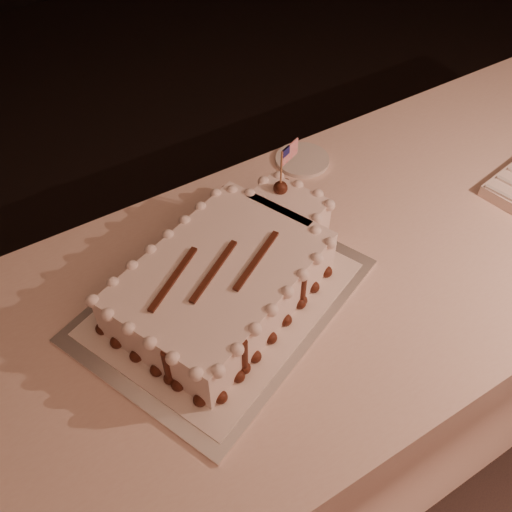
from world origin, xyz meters
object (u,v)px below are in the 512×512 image
cake_board (223,299)px  side_plate (302,160)px  banquet_table (314,358)px  sheet_cake (231,273)px

cake_board → side_plate: 0.49m
cake_board → side_plate: side_plate is taller
banquet_table → sheet_cake: bearing=168.0°
sheet_cake → side_plate: sheet_cake is taller
banquet_table → side_plate: (0.16, 0.32, 0.38)m
banquet_table → cake_board: size_ratio=4.34×
banquet_table → sheet_cake: (-0.21, 0.05, 0.43)m
banquet_table → cake_board: bearing=171.9°
sheet_cake → banquet_table: bearing=-12.0°
sheet_cake → side_plate: 0.47m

